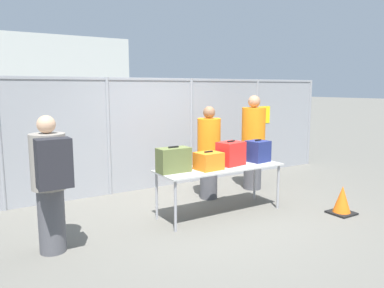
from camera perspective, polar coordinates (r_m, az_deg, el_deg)
The scene contains 13 objects.
ground_plane at distance 5.94m, azimuth 2.61°, elevation -10.88°, with size 120.00×120.00×0.00m, color #605E56.
fence_section at distance 7.36m, azimuth -5.91°, elevation 1.96°, with size 8.99×0.07×2.16m.
inspection_table at distance 5.86m, azimuth 4.33°, elevation -4.03°, with size 2.05×0.70×0.76m.
suitcase_olive at distance 5.46m, azimuth -2.81°, elevation -2.43°, with size 0.48×0.25×0.38m.
suitcase_orange at distance 5.63m, azimuth 2.55°, elevation -2.59°, with size 0.39×0.35×0.28m.
suitcase_red at distance 5.97m, azimuth 5.93°, elevation -1.45°, with size 0.45×0.37×0.39m.
suitcase_navy at distance 6.32m, azimuth 9.99°, elevation -1.08°, with size 0.37×0.35×0.37m.
traveler_hooded at distance 4.70m, azimuth -20.78°, elevation -5.06°, with size 0.41×0.64×1.66m.
security_worker_near at distance 6.65m, azimuth 2.59°, elevation -1.12°, with size 0.41×0.41×1.66m.
security_worker_far at distance 7.36m, azimuth 9.30°, elevation 0.44°, with size 0.45×0.45×1.83m.
utility_trailer at distance 10.46m, azimuth -2.70°, elevation -0.10°, with size 3.81×2.22×0.65m.
distant_hangar at distance 36.66m, azimuth -23.25°, elevation 9.69°, with size 14.99×8.58×6.18m.
traffic_cone at distance 6.41m, azimuth 21.90°, elevation -8.07°, with size 0.36×0.36×0.45m.
Camera 1 is at (-3.17, -4.61, 1.98)m, focal length 35.00 mm.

